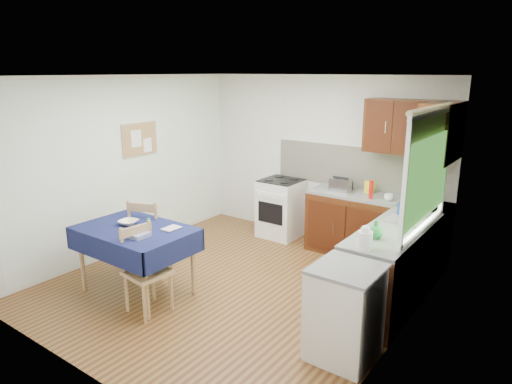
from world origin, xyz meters
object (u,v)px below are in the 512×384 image
Objects in this scene: chair_far at (149,235)px; dining_table at (135,237)px; toaster at (340,185)px; chair_near at (145,267)px; sandwich_press at (341,185)px; dish_rack at (407,220)px; kettle at (365,239)px.

dining_table is at bearing 100.63° from chair_far.
chair_near is at bearing -106.48° from toaster.
toaster is (0.94, 2.78, 0.49)m from chair_near.
dining_table is 1.38× the size of chair_near.
sandwich_press is 0.61× the size of dish_rack.
dish_rack is (2.15, 1.99, 0.42)m from chair_near.
dining_table is 0.49m from chair_near.
dining_table is at bearing -102.27° from sandwich_press.
toaster is 0.07m from sandwich_press.
dining_table is at bearing -115.40° from toaster.
chair_near is 2.34m from kettle.
chair_far is 2.71m from toaster.
kettle is at bearing -58.24° from chair_near.
toaster is (1.34, 2.56, 0.30)m from dining_table.
chair_far is at bearing -152.91° from dish_rack.
chair_far is (-0.27, 0.44, -0.17)m from dining_table.
dining_table is 4.85× the size of toaster.
dish_rack reaches higher than dining_table.
kettle reaches higher than chair_near.
dish_rack is at bearing -20.27° from sandwich_press.
dish_rack is (2.82, 1.33, 0.39)m from chair_far.
toaster reaches higher than sandwich_press.
chair_near is 2.96m from dish_rack.
kettle reaches higher than sandwich_press.
chair_far is 2.27× the size of dish_rack.
sandwich_press is (1.59, 2.19, 0.44)m from chair_far.
kettle is (1.14, -1.84, 0.01)m from toaster.
sandwich_press is at bearing 147.10° from dish_rack.
sandwich_press is at bearing 121.39° from kettle.
sandwich_press is (1.32, 2.63, 0.28)m from dining_table.
kettle is at bearing -91.82° from dish_rack.
kettle is at bearing 164.67° from chair_far.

